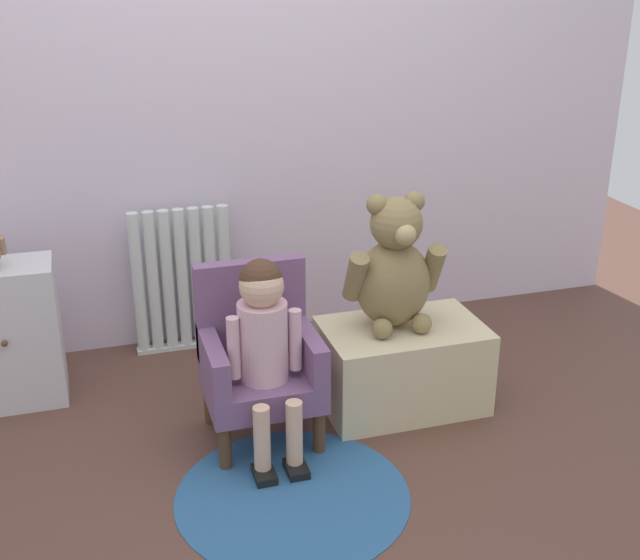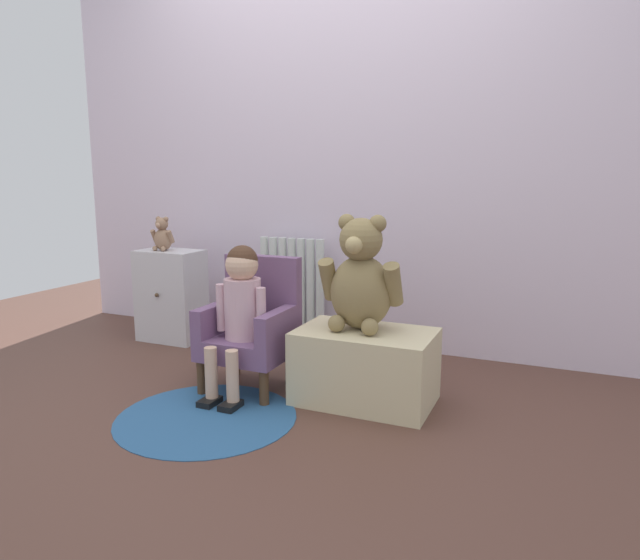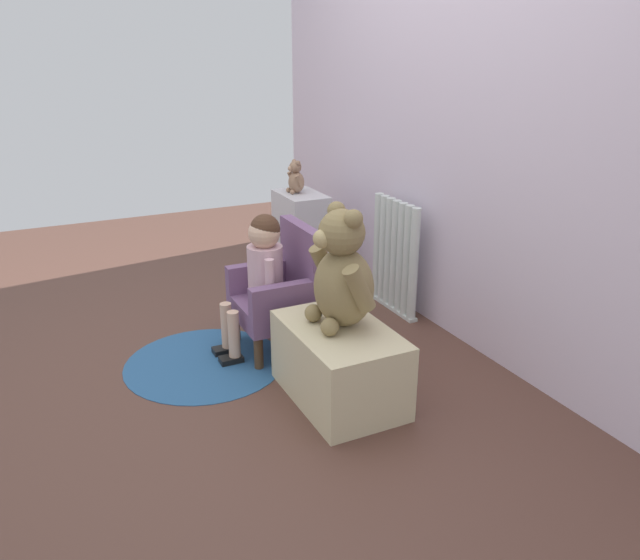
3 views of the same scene
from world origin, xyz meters
The scene contains 10 objects.
ground_plane centered at (0.00, 0.00, 0.00)m, with size 6.00×6.00×0.00m, color brown.
back_wall centered at (0.00, 1.30, 1.20)m, with size 3.80×0.05×2.40m, color silver.
radiator centered at (-0.27, 1.17, 0.32)m, with size 0.43×0.05×0.64m.
small_dresser centered at (-0.97, 0.91, 0.28)m, with size 0.38×0.27×0.56m.
child_armchair centered at (-0.11, 0.42, 0.29)m, with size 0.39×0.36×0.62m.
child_figure centered at (-0.11, 0.32, 0.45)m, with size 0.25×0.35×0.69m.
low_bench centered at (0.45, 0.45, 0.16)m, with size 0.60×0.38×0.33m, color beige.
large_teddy_bear centered at (0.42, 0.47, 0.55)m, with size 0.37×0.26×0.51m.
small_teddy_bear centered at (-1.00, 0.89, 0.65)m, with size 0.15×0.10×0.21m.
floor_rug centered at (-0.10, 0.01, 0.00)m, with size 0.76×0.76×0.01m, color #295583.
Camera 3 is at (2.52, -0.65, 1.43)m, focal length 35.00 mm.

